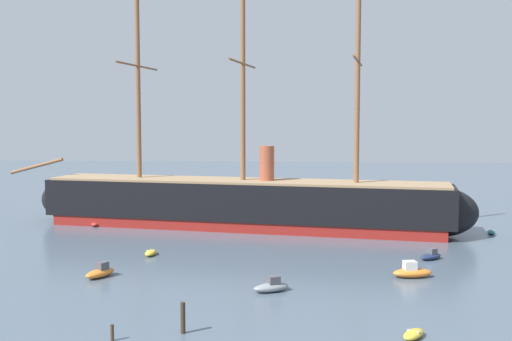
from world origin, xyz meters
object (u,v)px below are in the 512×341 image
at_px(motorboat_near_centre, 272,286).
at_px(dinghy_far_right, 491,232).
at_px(dinghy_foreground_right, 414,334).
at_px(mooring_piling_nearest, 112,333).
at_px(motorboat_mid_right, 412,272).
at_px(dinghy_far_left, 95,224).
at_px(motorboat_mid_left, 100,272).
at_px(motorboat_distant_centre, 302,216).
at_px(dinghy_alongside_bow, 151,253).
at_px(motorboat_alongside_stern, 431,256).
at_px(tall_ship, 243,203).
at_px(mooring_piling_left_pair, 183,318).

xyz_separation_m(motorboat_near_centre, dinghy_far_right, (29.30, 31.35, -0.25)).
relative_size(motorboat_near_centre, dinghy_far_right, 1.56).
xyz_separation_m(dinghy_foreground_right, motorboat_near_centre, (-11.06, 11.32, 0.21)).
distance_m(dinghy_far_right, mooring_piling_nearest, 60.26).
height_order(motorboat_near_centre, motorboat_mid_right, motorboat_mid_right).
relative_size(dinghy_far_left, dinghy_far_right, 1.28).
bearing_deg(motorboat_near_centre, motorboat_mid_right, 24.23).
bearing_deg(motorboat_near_centre, dinghy_far_right, 46.94).
bearing_deg(mooring_piling_nearest, motorboat_near_centre, 51.40).
bearing_deg(dinghy_far_right, dinghy_far_left, 178.02).
distance_m(motorboat_mid_left, motorboat_distant_centre, 42.92).
height_order(dinghy_foreground_right, dinghy_alongside_bow, dinghy_alongside_bow).
distance_m(motorboat_distant_centre, mooring_piling_nearest, 56.88).
bearing_deg(dinghy_far_left, motorboat_mid_left, -69.69).
xyz_separation_m(motorboat_mid_right, dinghy_alongside_bow, (-29.12, 7.82, -0.28)).
distance_m(motorboat_near_centre, motorboat_mid_right, 15.33).
distance_m(motorboat_alongside_stern, dinghy_far_left, 49.86).
distance_m(motorboat_near_centre, dinghy_alongside_bow, 20.70).
height_order(tall_ship, mooring_piling_left_pair, tall_ship).
bearing_deg(mooring_piling_left_pair, motorboat_alongside_stern, 48.02).
bearing_deg(dinghy_far_right, dinghy_alongside_bow, -158.79).
height_order(mooring_piling_nearest, mooring_piling_left_pair, mooring_piling_left_pair).
xyz_separation_m(dinghy_far_right, motorboat_distant_centre, (-26.65, 10.32, 0.35)).
height_order(dinghy_alongside_bow, dinghy_far_right, dinghy_alongside_bow).
height_order(motorboat_near_centre, dinghy_alongside_bow, motorboat_near_centre).
bearing_deg(dinghy_alongside_bow, tall_ship, 64.83).
bearing_deg(motorboat_alongside_stern, motorboat_near_centre, -140.31).
relative_size(motorboat_mid_right, dinghy_far_right, 1.76).
distance_m(motorboat_alongside_stern, dinghy_far_right, 20.48).
height_order(dinghy_foreground_right, motorboat_distant_centre, motorboat_distant_centre).
relative_size(motorboat_mid_left, dinghy_alongside_bow, 1.43).
height_order(motorboat_mid_right, mooring_piling_left_pair, mooring_piling_left_pair).
bearing_deg(motorboat_mid_left, motorboat_alongside_stern, 16.82).
height_order(dinghy_alongside_bow, motorboat_distant_centre, motorboat_distant_centre).
bearing_deg(mooring_piling_nearest, dinghy_alongside_bow, 98.81).
relative_size(dinghy_far_right, motorboat_distant_centre, 0.54).
relative_size(tall_ship, motorboat_near_centre, 19.04).
bearing_deg(motorboat_mid_left, mooring_piling_nearest, -68.50).
xyz_separation_m(dinghy_foreground_right, motorboat_mid_right, (2.93, 17.61, 0.29)).
xyz_separation_m(dinghy_foreground_right, motorboat_distant_centre, (-8.41, 52.99, 0.32)).
distance_m(dinghy_alongside_bow, dinghy_far_left, 23.50).
bearing_deg(mooring_piling_nearest, motorboat_mid_right, 38.69).
relative_size(dinghy_foreground_right, motorboat_alongside_stern, 0.86).
xyz_separation_m(dinghy_far_left, mooring_piling_nearest, (17.79, -46.94, 0.26)).
xyz_separation_m(dinghy_foreground_right, motorboat_alongside_stern, (6.50, 25.89, 0.14)).
height_order(motorboat_near_centre, motorboat_distant_centre, motorboat_distant_centre).
distance_m(motorboat_distant_centre, mooring_piling_left_pair, 54.01).
relative_size(dinghy_alongside_bow, dinghy_far_right, 1.12).
distance_m(motorboat_near_centre, dinghy_far_left, 43.95).
distance_m(dinghy_far_right, motorboat_distant_centre, 28.58).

